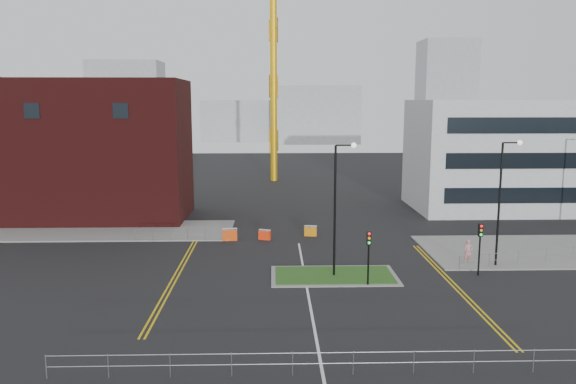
% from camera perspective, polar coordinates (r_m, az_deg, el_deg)
% --- Properties ---
extents(ground, '(200.00, 200.00, 0.00)m').
position_cam_1_polar(ground, '(31.38, 2.57, -13.06)').
color(ground, black).
rests_on(ground, ground).
extents(pavement_left, '(28.00, 8.00, 0.12)m').
position_cam_1_polar(pavement_left, '(55.27, -20.39, -3.71)').
color(pavement_left, slate).
rests_on(pavement_left, ground).
extents(pavement_right, '(24.00, 10.00, 0.12)m').
position_cam_1_polar(pavement_right, '(50.69, 27.09, -5.30)').
color(pavement_right, slate).
rests_on(pavement_right, ground).
extents(island_kerb, '(8.60, 4.60, 0.08)m').
position_cam_1_polar(island_kerb, '(39.03, 4.69, -8.48)').
color(island_kerb, slate).
rests_on(island_kerb, ground).
extents(grass_island, '(8.00, 4.00, 0.12)m').
position_cam_1_polar(grass_island, '(39.03, 4.69, -8.45)').
color(grass_island, '#1F4918').
rests_on(grass_island, ground).
extents(brick_building, '(24.20, 10.07, 14.24)m').
position_cam_1_polar(brick_building, '(60.85, -21.60, 3.84)').
color(brick_building, '#411010').
rests_on(brick_building, ground).
extents(office_block, '(25.00, 12.20, 12.00)m').
position_cam_1_polar(office_block, '(67.38, 23.21, 3.48)').
color(office_block, '#AEB1B3').
rests_on(office_block, ground).
extents(streetlamp_island, '(1.46, 0.36, 9.18)m').
position_cam_1_polar(streetlamp_island, '(37.77, 5.12, -0.68)').
color(streetlamp_island, black).
rests_on(streetlamp_island, ground).
extents(streetlamp_right_near, '(1.46, 0.36, 9.18)m').
position_cam_1_polar(streetlamp_right_near, '(42.75, 20.99, -0.10)').
color(streetlamp_right_near, black).
rests_on(streetlamp_right_near, ground).
extents(traffic_light_island, '(0.28, 0.33, 3.65)m').
position_cam_1_polar(traffic_light_island, '(36.68, 8.20, -5.60)').
color(traffic_light_island, black).
rests_on(traffic_light_island, ground).
extents(traffic_light_right, '(0.28, 0.33, 3.65)m').
position_cam_1_polar(traffic_light_right, '(40.64, 18.94, -4.54)').
color(traffic_light_right, black).
rests_on(traffic_light_right, ground).
extents(railing_front, '(24.05, 0.05, 1.10)m').
position_cam_1_polar(railing_front, '(25.60, 3.59, -16.53)').
color(railing_front, gray).
rests_on(railing_front, ground).
extents(railing_left, '(6.05, 0.05, 1.10)m').
position_cam_1_polar(railing_left, '(49.07, -11.92, -4.10)').
color(railing_left, gray).
rests_on(railing_left, ground).
extents(railing_right, '(19.05, 5.05, 1.10)m').
position_cam_1_polar(railing_right, '(47.68, 26.99, -5.27)').
color(railing_right, gray).
rests_on(railing_right, ground).
extents(centre_line, '(0.15, 30.00, 0.01)m').
position_cam_1_polar(centre_line, '(33.23, 2.32, -11.74)').
color(centre_line, silver).
rests_on(centre_line, ground).
extents(yellow_left_a, '(0.12, 24.00, 0.01)m').
position_cam_1_polar(yellow_left_a, '(41.30, -11.12, -7.68)').
color(yellow_left_a, gold).
rests_on(yellow_left_a, ground).
extents(yellow_left_b, '(0.12, 24.00, 0.01)m').
position_cam_1_polar(yellow_left_b, '(41.25, -10.71, -7.68)').
color(yellow_left_b, gold).
rests_on(yellow_left_b, ground).
extents(yellow_right_a, '(0.12, 20.00, 0.01)m').
position_cam_1_polar(yellow_right_a, '(38.72, 16.26, -9.03)').
color(yellow_right_a, gold).
rests_on(yellow_right_a, ground).
extents(yellow_right_b, '(0.12, 20.00, 0.01)m').
position_cam_1_polar(yellow_right_b, '(38.81, 16.68, -9.01)').
color(yellow_right_b, gold).
rests_on(yellow_right_b, ground).
extents(skyline_a, '(18.00, 12.00, 22.00)m').
position_cam_1_polar(skyline_a, '(153.69, -15.99, 8.57)').
color(skyline_a, gray).
rests_on(skyline_a, ground).
extents(skyline_b, '(24.00, 12.00, 16.00)m').
position_cam_1_polar(skyline_b, '(159.46, 2.84, 7.84)').
color(skyline_b, gray).
rests_on(skyline_b, ground).
extents(skyline_c, '(14.00, 12.00, 28.00)m').
position_cam_1_polar(skyline_c, '(161.03, 15.70, 9.66)').
color(skyline_c, gray).
rests_on(skyline_c, ground).
extents(skyline_d, '(30.00, 12.00, 12.00)m').
position_cam_1_polar(skyline_d, '(169.16, -3.56, 7.24)').
color(skyline_d, gray).
rests_on(skyline_d, ground).
extents(pedestrian, '(0.70, 0.48, 1.84)m').
position_cam_1_polar(pedestrian, '(43.62, 17.85, -5.79)').
color(pedestrian, tan).
rests_on(pedestrian, ground).
extents(barrier_left, '(1.29, 0.53, 1.06)m').
position_cam_1_polar(barrier_left, '(48.67, -5.94, -4.26)').
color(barrier_left, '#E2470C').
rests_on(barrier_left, ground).
extents(barrier_mid, '(1.11, 0.71, 0.88)m').
position_cam_1_polar(barrier_mid, '(48.74, -2.39, -4.31)').
color(barrier_mid, '#F8330D').
rests_on(barrier_mid, ground).
extents(barrier_right, '(1.15, 0.55, 0.93)m').
position_cam_1_polar(barrier_right, '(50.06, 2.30, -3.92)').
color(barrier_right, orange).
rests_on(barrier_right, ground).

